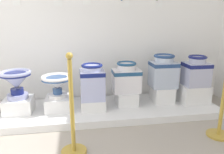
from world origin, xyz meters
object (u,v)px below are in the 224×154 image
at_px(plinth_block_central_ornate, 93,104).
at_px(antique_toilet_rightmost, 163,71).
at_px(antique_toilet_central_ornate, 92,81).
at_px(info_placard_fifth, 159,3).
at_px(plinth_block_rightmost, 162,94).
at_px(plinth_block_pale_glazed, 194,94).
at_px(antique_toilet_tall_cobalt, 16,81).
at_px(info_placard_fourth, 125,2).
at_px(info_placard_third, 87,0).
at_px(stanchion_post_near_right, 222,110).
at_px(stanchion_post_near_left, 73,125).
at_px(plinth_block_leftmost, 58,103).
at_px(antique_toilet_pale_glazed, 196,71).
at_px(info_placard_second, 58,1).
at_px(antique_toilet_broad_patterned, 126,77).
at_px(plinth_block_broad_patterned, 126,97).
at_px(plinth_block_tall_cobalt, 19,105).
at_px(info_placard_first, 16,0).
at_px(antique_toilet_leftmost, 57,82).

xyz_separation_m(plinth_block_central_ornate, antique_toilet_rightmost, (1.02, 0.12, 0.39)).
height_order(antique_toilet_central_ornate, info_placard_fifth, info_placard_fifth).
height_order(plinth_block_rightmost, plinth_block_pale_glazed, plinth_block_pale_glazed).
bearing_deg(antique_toilet_tall_cobalt, info_placard_fourth, 17.32).
xyz_separation_m(plinth_block_central_ornate, info_placard_third, (-0.02, 0.50, 1.36)).
bearing_deg(info_placard_fourth, stanchion_post_near_right, -57.13).
bearing_deg(stanchion_post_near_left, antique_toilet_tall_cobalt, 128.69).
distance_m(antique_toilet_tall_cobalt, stanchion_post_near_left, 1.14).
relative_size(plinth_block_leftmost, antique_toilet_pale_glazed, 0.82).
height_order(antique_toilet_rightmost, info_placard_second, info_placard_second).
xyz_separation_m(antique_toilet_broad_patterned, stanchion_post_near_left, (-0.73, -0.97, -0.18)).
bearing_deg(info_placard_second, plinth_block_leftmost, -94.93).
bearing_deg(antique_toilet_rightmost, plinth_block_broad_patterned, 178.45).
distance_m(plinth_block_tall_cobalt, plinth_block_pale_glazed, 2.40).
bearing_deg(antique_toilet_tall_cobalt, plinth_block_pale_glazed, -0.82).
bearing_deg(antique_toilet_tall_cobalt, antique_toilet_pale_glazed, -0.82).
xyz_separation_m(plinth_block_rightmost, plinth_block_pale_glazed, (0.44, -0.11, 0.02)).
bearing_deg(info_placard_first, info_placard_third, 0.00).
xyz_separation_m(antique_toilet_tall_cobalt, plinth_block_central_ornate, (0.95, -0.04, -0.35)).
xyz_separation_m(plinth_block_leftmost, stanchion_post_near_left, (0.21, -0.89, 0.12)).
xyz_separation_m(plinth_block_tall_cobalt, info_placard_first, (-0.01, 0.46, 1.32)).
bearing_deg(stanchion_post_near_right, info_placard_first, 151.12).
xyz_separation_m(plinth_block_broad_patterned, antique_toilet_broad_patterned, (0.00, 0.00, 0.30)).
xyz_separation_m(plinth_block_tall_cobalt, info_placard_second, (0.53, 0.46, 1.32)).
bearing_deg(info_placard_fourth, plinth_block_rightmost, -37.54).
height_order(plinth_block_leftmost, info_placard_third, info_placard_third).
relative_size(info_placard_second, info_placard_fifth, 1.15).
bearing_deg(antique_toilet_pale_glazed, plinth_block_pale_glazed, 45.00).
bearing_deg(plinth_block_central_ornate, info_placard_second, 129.86).
distance_m(plinth_block_central_ornate, plinth_block_rightmost, 1.02).
bearing_deg(info_placard_third, stanchion_post_near_right, -42.98).
bearing_deg(antique_toilet_rightmost, antique_toilet_broad_patterned, 178.45).
height_order(antique_toilet_leftmost, antique_toilet_pale_glazed, antique_toilet_pale_glazed).
xyz_separation_m(antique_toilet_tall_cobalt, antique_toilet_rightmost, (1.97, 0.08, 0.04)).
distance_m(antique_toilet_broad_patterned, antique_toilet_pale_glazed, 0.98).
relative_size(antique_toilet_rightmost, info_placard_first, 3.37).
bearing_deg(plinth_block_pale_glazed, stanchion_post_near_left, -153.69).
bearing_deg(info_placard_fifth, antique_toilet_pale_glazed, -49.92).
bearing_deg(antique_toilet_leftmost, plinth_block_rightmost, 2.45).
distance_m(plinth_block_broad_patterned, info_placard_fifth, 1.47).
height_order(antique_toilet_tall_cobalt, plinth_block_central_ornate, antique_toilet_tall_cobalt).
bearing_deg(plinth_block_leftmost, antique_toilet_rightmost, 2.45).
relative_size(plinth_block_central_ornate, antique_toilet_broad_patterned, 0.76).
bearing_deg(antique_toilet_broad_patterned, antique_toilet_rightmost, -1.55).
relative_size(plinth_block_rightmost, info_placard_third, 2.57).
xyz_separation_m(antique_toilet_broad_patterned, plinth_block_rightmost, (0.53, -0.01, -0.27)).
relative_size(antique_toilet_pale_glazed, info_placard_first, 3.07).
bearing_deg(plinth_block_central_ornate, info_placard_fifth, 25.68).
xyz_separation_m(plinth_block_central_ornate, antique_toilet_central_ornate, (-0.00, 0.00, 0.32)).
distance_m(antique_toilet_central_ornate, info_placard_first, 1.49).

